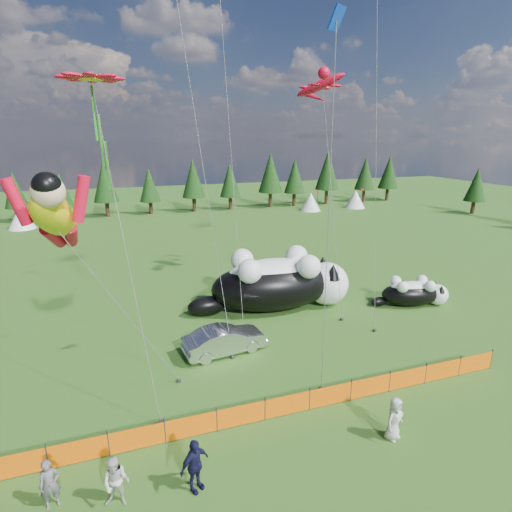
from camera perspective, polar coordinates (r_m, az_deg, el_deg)
The scene contains 16 objects.
ground at distance 20.28m, azimuth 1.05°, elevation -16.76°, with size 160.00×160.00×0.00m, color #133409.
safety_fence at distance 17.71m, azimuth 4.53°, elevation -20.45°, with size 22.06×0.06×1.10m.
tree_line at distance 61.60m, azimuth -13.28°, elevation 9.62°, with size 90.00×4.00×8.00m, color black, non-canonical shape.
festival_tents at distance 59.17m, azimuth -1.89°, elevation 7.23°, with size 50.00×3.20×2.80m, color white, non-canonical shape.
cat_large at distance 26.67m, azimuth 3.43°, elevation -3.68°, with size 11.04×4.59×3.99m.
cat_small at distance 29.50m, azimuth 21.67°, elevation -4.85°, with size 5.33×2.85×1.95m.
car at distance 21.88m, azimuth -4.45°, elevation -11.86°, with size 1.56×4.47×1.47m, color silver.
spectator_a at distance 15.64m, azimuth -27.37°, elevation -26.95°, with size 0.61×0.40×1.68m, color #5A595F.
spectator_b at distance 14.92m, azimuth -19.35°, elevation -28.18°, with size 0.85×0.50×1.74m, color beige.
spectator_c at distance 14.73m, azimuth -8.77°, elevation -27.48°, with size 1.13×0.58×1.93m, color black.
spectator_e at distance 17.23m, azimuth 19.14°, elevation -21.10°, with size 0.86×0.56×1.76m, color beige.
superhero_kite at distance 16.23m, azimuth -26.83°, elevation 5.14°, with size 6.38×4.63×10.81m.
gecko_kite at distance 31.82m, azimuth 9.15°, elevation 22.95°, with size 5.75×11.11×16.80m.
flower_kite at distance 19.59m, azimuth -22.48°, elevation 21.97°, with size 3.47×7.24×14.53m.
diamond_kite_c at distance 16.60m, azimuth 11.36°, elevation 28.56°, with size 1.13×0.72×16.05m.
diamond_kite_d at distance 28.27m, azimuth -5.08°, elevation 31.97°, with size 0.99×6.36×20.77m.
Camera 1 is at (-5.71, -15.91, 11.20)m, focal length 28.00 mm.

